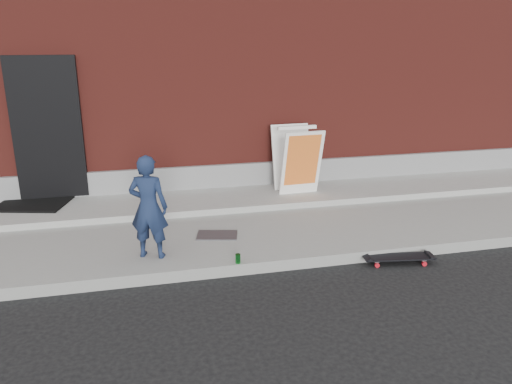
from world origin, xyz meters
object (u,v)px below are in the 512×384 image
object	(u,v)px
skateboard	(398,257)
pizza_sign	(297,159)
child	(149,207)
soda_can	(238,259)

from	to	relation	value
skateboard	pizza_sign	distance (m)	2.69
child	soda_can	xyz separation A→B (m)	(1.02, -0.44, -0.59)
skateboard	child	bearing A→B (deg)	168.73
child	skateboard	bearing A→B (deg)	-172.09
child	soda_can	size ratio (longest dim) A/B	11.14
skateboard	pizza_sign	world-z (taller)	pizza_sign
soda_can	child	bearing A→B (deg)	156.41
skateboard	pizza_sign	bearing A→B (deg)	102.87
child	pizza_sign	distance (m)	3.15
child	pizza_sign	world-z (taller)	child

